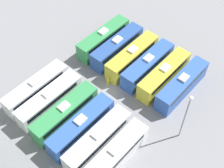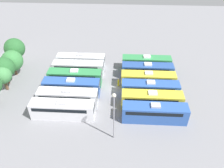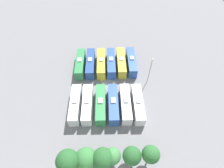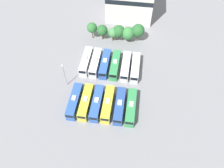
# 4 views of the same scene
# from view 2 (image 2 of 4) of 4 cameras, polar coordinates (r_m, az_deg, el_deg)

# --- Properties ---
(ground_plane) EXTENTS (116.67, 116.67, 0.00)m
(ground_plane) POSITION_cam_2_polar(r_m,az_deg,el_deg) (45.97, -0.23, -1.46)
(ground_plane) COLOR gray
(bus_0) EXTENTS (2.58, 11.30, 3.64)m
(bus_0) POSITION_cam_2_polar(r_m,az_deg,el_deg) (38.95, 11.02, -7.30)
(bus_0) COLOR #2D56A8
(bus_0) RESTS_ON ground_plane
(bus_1) EXTENTS (2.58, 11.30, 3.64)m
(bus_1) POSITION_cam_2_polar(r_m,az_deg,el_deg) (41.36, 10.32, -4.09)
(bus_1) COLOR gold
(bus_1) RESTS_ON ground_plane
(bus_2) EXTENTS (2.58, 11.30, 3.64)m
(bus_2) POSITION_cam_2_polar(r_m,az_deg,el_deg) (43.85, 9.88, -1.30)
(bus_2) COLOR #2D56A8
(bus_2) RESTS_ON ground_plane
(bus_3) EXTENTS (2.58, 11.30, 3.64)m
(bus_3) POSITION_cam_2_polar(r_m,az_deg,el_deg) (46.39, 9.37, 1.16)
(bus_3) COLOR gold
(bus_3) RESTS_ON ground_plane
(bus_4) EXTENTS (2.58, 11.30, 3.64)m
(bus_4) POSITION_cam_2_polar(r_m,az_deg,el_deg) (49.23, 9.18, 3.50)
(bus_4) COLOR #284C93
(bus_4) RESTS_ON ground_plane
(bus_5) EXTENTS (2.58, 11.30, 3.64)m
(bus_5) POSITION_cam_2_polar(r_m,az_deg,el_deg) (51.98, 8.93, 5.49)
(bus_5) COLOR #338C4C
(bus_5) RESTS_ON ground_plane
(bus_6) EXTENTS (2.58, 11.30, 3.64)m
(bus_6) POSITION_cam_2_polar(r_m,az_deg,el_deg) (39.82, -12.78, -6.41)
(bus_6) COLOR silver
(bus_6) RESTS_ON ground_plane
(bus_7) EXTENTS (2.58, 11.30, 3.64)m
(bus_7) POSITION_cam_2_polar(r_m,az_deg,el_deg) (42.10, -11.49, -3.40)
(bus_7) COLOR silver
(bus_7) RESTS_ON ground_plane
(bus_8) EXTENTS (2.58, 11.30, 3.64)m
(bus_8) POSITION_cam_2_polar(r_m,az_deg,el_deg) (44.55, -10.55, -0.69)
(bus_8) COLOR #2D56A8
(bus_8) RESTS_ON ground_plane
(bus_9) EXTENTS (2.58, 11.30, 3.64)m
(bus_9) POSITION_cam_2_polar(r_m,az_deg,el_deg) (47.18, -9.68, 1.80)
(bus_9) COLOR #338C4C
(bus_9) RESTS_ON ground_plane
(bus_10) EXTENTS (2.58, 11.30, 3.64)m
(bus_10) POSITION_cam_2_polar(r_m,az_deg,el_deg) (50.01, -8.80, 4.13)
(bus_10) COLOR silver
(bus_10) RESTS_ON ground_plane
(bus_11) EXTENTS (2.58, 11.30, 3.64)m
(bus_11) POSITION_cam_2_polar(r_m,az_deg,el_deg) (52.67, -8.10, 6.02)
(bus_11) COLOR silver
(bus_11) RESTS_ON ground_plane
(worker_person) EXTENTS (0.36, 0.36, 1.76)m
(worker_person) POSITION_cam_2_polar(r_m,az_deg,el_deg) (46.63, 1.67, 0.43)
(worker_person) COLOR gold
(worker_person) RESTS_ON ground_plane
(light_pole) EXTENTS (0.60, 0.60, 9.32)m
(light_pole) POSITION_cam_2_polar(r_m,az_deg,el_deg) (32.35, 0.50, -6.85)
(light_pole) COLOR gray
(light_pole) RESTS_ON ground_plane
(tree_2) EXTENTS (3.56, 3.56, 5.34)m
(tree_2) POSITION_cam_2_polar(r_m,az_deg,el_deg) (49.20, -26.66, 2.00)
(tree_2) COLOR brown
(tree_2) RESTS_ON ground_plane
(tree_3) EXTENTS (4.50, 4.50, 6.31)m
(tree_3) POSITION_cam_2_polar(r_m,az_deg,el_deg) (50.65, -26.43, 3.80)
(tree_3) COLOR brown
(tree_3) RESTS_ON ground_plane
(tree_4) EXTENTS (4.66, 4.66, 5.99)m
(tree_4) POSITION_cam_2_polar(r_m,az_deg,el_deg) (53.38, -24.61, 5.54)
(tree_4) COLOR brown
(tree_4) RESTS_ON ground_plane
(tree_5) EXTENTS (4.66, 4.66, 7.20)m
(tree_5) POSITION_cam_2_polar(r_m,az_deg,el_deg) (55.81, -24.09, 8.49)
(tree_5) COLOR brown
(tree_5) RESTS_ON ground_plane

